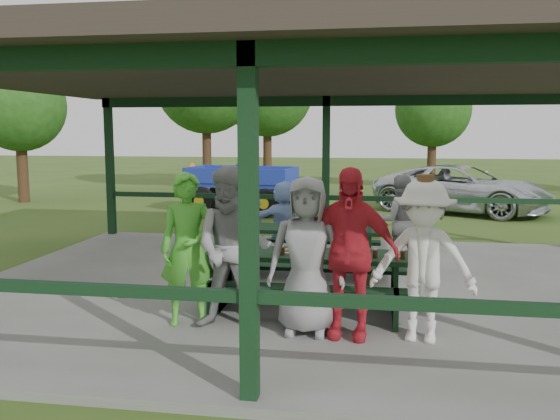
% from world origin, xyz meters
% --- Properties ---
extents(ground, '(90.00, 90.00, 0.00)m').
position_xyz_m(ground, '(0.00, 0.00, 0.00)').
color(ground, '#324E18').
rests_on(ground, ground).
extents(concrete_slab, '(10.00, 8.00, 0.10)m').
position_xyz_m(concrete_slab, '(0.00, 0.00, 0.05)').
color(concrete_slab, '#63635E').
rests_on(concrete_slab, ground).
extents(pavilion_structure, '(10.60, 8.60, 3.24)m').
position_xyz_m(pavilion_structure, '(0.00, 0.00, 3.17)').
color(pavilion_structure, black).
rests_on(pavilion_structure, concrete_slab).
extents(picnic_table_near, '(2.58, 1.39, 0.75)m').
position_xyz_m(picnic_table_near, '(0.19, -1.20, 0.57)').
color(picnic_table_near, black).
rests_on(picnic_table_near, concrete_slab).
extents(picnic_table_far, '(2.35, 1.39, 0.75)m').
position_xyz_m(picnic_table_far, '(-0.04, 0.80, 0.57)').
color(picnic_table_far, black).
rests_on(picnic_table_far, concrete_slab).
extents(table_setting, '(2.42, 0.45, 0.10)m').
position_xyz_m(table_setting, '(0.35, -1.18, 0.88)').
color(table_setting, white).
rests_on(table_setting, picnic_table_near).
extents(contestant_green, '(0.76, 0.60, 1.82)m').
position_xyz_m(contestant_green, '(-1.13, -1.98, 1.01)').
color(contestant_green, green).
rests_on(contestant_green, concrete_slab).
extents(contestant_grey_left, '(0.94, 0.75, 1.90)m').
position_xyz_m(contestant_grey_left, '(-0.57, -2.05, 1.05)').
color(contestant_grey_left, gray).
rests_on(contestant_grey_left, concrete_slab).
extents(contestant_grey_mid, '(0.88, 0.57, 1.80)m').
position_xyz_m(contestant_grey_mid, '(0.29, -2.07, 1.00)').
color(contestant_grey_mid, gray).
rests_on(contestant_grey_mid, concrete_slab).
extents(contestant_red, '(1.16, 0.58, 1.91)m').
position_xyz_m(contestant_red, '(0.75, -2.10, 1.05)').
color(contestant_red, red).
rests_on(contestant_red, concrete_slab).
extents(contestant_white_fedora, '(1.24, 0.84, 1.83)m').
position_xyz_m(contestant_white_fedora, '(1.56, -2.11, 0.99)').
color(contestant_white_fedora, silver).
rests_on(contestant_white_fedora, concrete_slab).
extents(spectator_lblue, '(1.38, 0.88, 1.42)m').
position_xyz_m(spectator_lblue, '(-0.58, 1.79, 0.81)').
color(spectator_lblue, '#91ADE0').
rests_on(spectator_lblue, concrete_slab).
extents(spectator_blue, '(0.71, 0.52, 1.80)m').
position_xyz_m(spectator_blue, '(-1.42, 2.31, 1.00)').
color(spectator_blue, teal).
rests_on(spectator_blue, concrete_slab).
extents(spectator_grey, '(0.85, 0.71, 1.56)m').
position_xyz_m(spectator_grey, '(1.43, 1.50, 0.88)').
color(spectator_grey, gray).
rests_on(spectator_grey, concrete_slab).
extents(pickup_truck, '(5.55, 4.34, 1.40)m').
position_xyz_m(pickup_truck, '(3.55, 9.39, 0.70)').
color(pickup_truck, silver).
rests_on(pickup_truck, ground).
extents(farm_trailer, '(4.18, 2.14, 1.45)m').
position_xyz_m(farm_trailer, '(-2.84, 8.32, 0.72)').
color(farm_trailer, '#1B2E99').
rests_on(farm_trailer, ground).
extents(tree_far_left, '(4.04, 4.04, 6.32)m').
position_xyz_m(tree_far_left, '(-5.72, 14.61, 4.28)').
color(tree_far_left, '#362615').
rests_on(tree_far_left, ground).
extents(tree_left, '(3.81, 3.81, 5.95)m').
position_xyz_m(tree_left, '(-3.48, 15.96, 4.03)').
color(tree_left, '#362615').
rests_on(tree_left, ground).
extents(tree_mid, '(3.07, 3.07, 4.80)m').
position_xyz_m(tree_mid, '(3.28, 16.57, 3.24)').
color(tree_mid, '#362615').
rests_on(tree_mid, ground).
extents(tree_edge_left, '(3.03, 3.03, 4.74)m').
position_xyz_m(tree_edge_left, '(-10.71, 9.69, 3.20)').
color(tree_edge_left, '#362615').
rests_on(tree_edge_left, ground).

